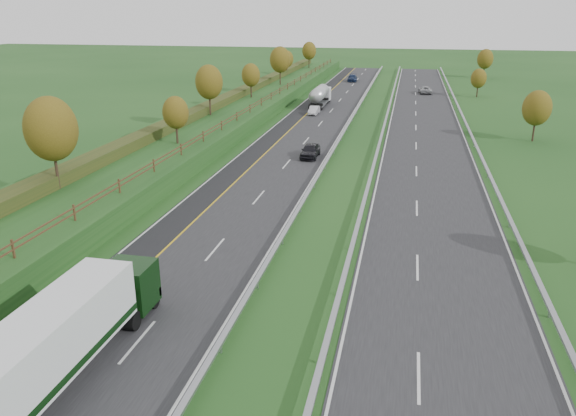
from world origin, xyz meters
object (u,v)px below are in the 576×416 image
Objects in this scene: box_lorry at (50,349)px; car_dark_near at (310,151)px; car_small_far at (352,78)px; road_tanker at (320,95)px; car_silver_mid at (314,110)px; car_oncoming at (425,90)px.

box_lorry reaches higher than car_dark_near.
box_lorry is at bearing -94.38° from car_dark_near.
car_dark_near is 0.87× the size of car_small_far.
box_lorry is 1.45× the size of road_tanker.
car_oncoming reaches higher than car_silver_mid.
road_tanker is 27.49m from car_oncoming.
road_tanker reaches higher than car_small_far.
car_oncoming is (18.15, 29.12, 0.06)m from car_silver_mid.
road_tanker is at bearing 93.53° from car_silver_mid.
car_small_far is (0.75, 119.29, -1.51)m from box_lorry.
box_lorry is 72.37m from car_silver_mid.
car_small_far is 24.43m from car_oncoming.
car_small_far is (-2.89, 75.24, -0.02)m from car_dark_near.
road_tanker is at bearing 43.93° from car_oncoming.
road_tanker is 38.12m from car_small_far.
car_dark_near is 59.06m from car_oncoming.
car_dark_near is 1.16× the size of car_silver_mid.
car_oncoming is at bearing 80.23° from box_lorry.
road_tanker reaches higher than car_silver_mid.
car_small_far reaches higher than car_silver_mid.
road_tanker is 2.16× the size of car_oncoming.
car_silver_mid is 0.77× the size of car_oncoming.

